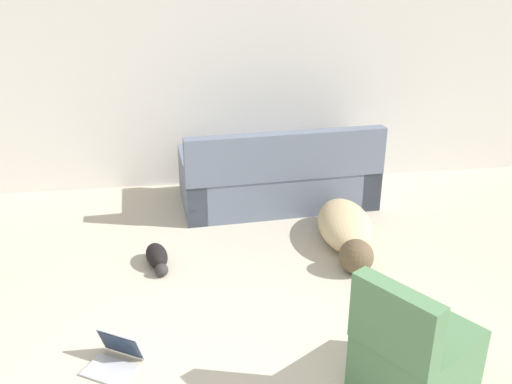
# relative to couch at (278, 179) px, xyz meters

# --- Properties ---
(wall_back) EXTENTS (7.43, 0.06, 2.57)m
(wall_back) POSITION_rel_couch_xyz_m (-0.64, 0.68, 1.01)
(wall_back) COLOR silver
(wall_back) RESTS_ON ground_plane
(couch) EXTENTS (2.06, 1.06, 0.89)m
(couch) POSITION_rel_couch_xyz_m (0.00, 0.00, 0.00)
(couch) COLOR slate
(couch) RESTS_ON ground_plane
(dog) EXTENTS (0.59, 1.44, 0.32)m
(dog) POSITION_rel_couch_xyz_m (0.46, -1.00, -0.12)
(dog) COLOR tan
(dog) RESTS_ON ground_plane
(cat) EXTENTS (0.25, 0.52, 0.17)m
(cat) POSITION_rel_couch_xyz_m (-1.25, -1.15, -0.19)
(cat) COLOR black
(cat) RESTS_ON ground_plane
(laptop_open) EXTENTS (0.42, 0.42, 0.22)m
(laptop_open) POSITION_rel_couch_xyz_m (-1.49, -2.38, -0.20)
(laptop_open) COLOR #B7B7BC
(laptop_open) RESTS_ON ground_plane
(side_chair) EXTENTS (0.86, 0.82, 0.86)m
(side_chair) POSITION_rel_couch_xyz_m (0.32, -2.91, 0.01)
(side_chair) COLOR #4C754C
(side_chair) RESTS_ON ground_plane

